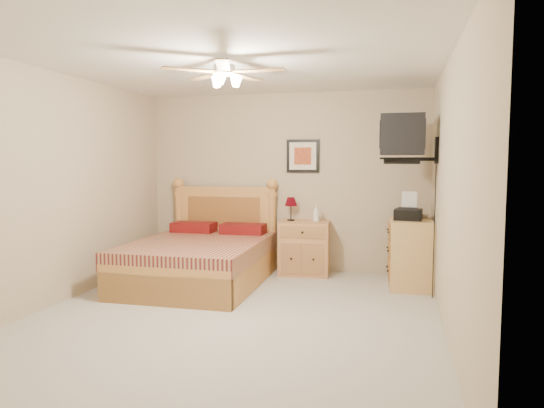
{
  "coord_description": "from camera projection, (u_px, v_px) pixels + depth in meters",
  "views": [
    {
      "loc": [
        1.55,
        -4.47,
        1.54
      ],
      "look_at": [
        0.17,
        0.9,
        1.06
      ],
      "focal_mm": 32.0,
      "sensor_mm": 36.0,
      "label": 1
    }
  ],
  "objects": [
    {
      "name": "wall_tv",
      "position": [
        416.0,
        138.0,
        5.53
      ],
      "size": [
        0.56,
        0.46,
        0.58
      ],
      "primitive_type": null,
      "color": "black",
      "rests_on": "wall_right"
    },
    {
      "name": "nightstand",
      "position": [
        304.0,
        248.0,
        6.65
      ],
      "size": [
        0.71,
        0.55,
        0.73
      ],
      "primitive_type": "cube",
      "rotation": [
        0.0,
        0.0,
        0.08
      ],
      "color": "tan",
      "rests_on": "ground"
    },
    {
      "name": "floor",
      "position": [
        233.0,
        317.0,
        4.83
      ],
      "size": [
        4.5,
        4.5,
        0.0
      ],
      "primitive_type": "plane",
      "color": "#ACA69C",
      "rests_on": "ground"
    },
    {
      "name": "framed_picture",
      "position": [
        303.0,
        156.0,
        6.77
      ],
      "size": [
        0.46,
        0.04,
        0.46
      ],
      "primitive_type": "cube",
      "color": "black",
      "rests_on": "wall_back"
    },
    {
      "name": "wall_left",
      "position": [
        57.0,
        189.0,
        5.22
      ],
      "size": [
        0.04,
        4.5,
        2.5
      ],
      "primitive_type": "cube",
      "color": "tan",
      "rests_on": "ground"
    },
    {
      "name": "bed",
      "position": [
        198.0,
        233.0,
        6.06
      ],
      "size": [
        1.58,
        2.05,
        1.31
      ],
      "primitive_type": null,
      "rotation": [
        0.0,
        0.0,
        0.02
      ],
      "color": "#C0873E",
      "rests_on": "ground"
    },
    {
      "name": "fax_machine",
      "position": [
        408.0,
        206.0,
        5.85
      ],
      "size": [
        0.35,
        0.37,
        0.34
      ],
      "primitive_type": null,
      "rotation": [
        0.0,
        0.0,
        -0.1
      ],
      "color": "black",
      "rests_on": "dresser"
    },
    {
      "name": "magazine_lower",
      "position": [
        411.0,
        216.0,
        6.12
      ],
      "size": [
        0.24,
        0.28,
        0.02
      ],
      "primitive_type": "imported",
      "rotation": [
        0.0,
        0.0,
        0.26
      ],
      "color": "beige",
      "rests_on": "dresser"
    },
    {
      "name": "wall_front",
      "position": [
        92.0,
        217.0,
        2.55
      ],
      "size": [
        4.0,
        0.04,
        2.5
      ],
      "primitive_type": "cube",
      "color": "tan",
      "rests_on": "ground"
    },
    {
      "name": "ceiling_fan",
      "position": [
        224.0,
        72.0,
        4.43
      ],
      "size": [
        1.14,
        1.14,
        0.28
      ],
      "primitive_type": null,
      "color": "white",
      "rests_on": "ceiling"
    },
    {
      "name": "wall_right",
      "position": [
        450.0,
        195.0,
        4.22
      ],
      "size": [
        0.04,
        4.5,
        2.5
      ],
      "primitive_type": "cube",
      "color": "tan",
      "rests_on": "ground"
    },
    {
      "name": "wall_back",
      "position": [
        284.0,
        182.0,
        6.89
      ],
      "size": [
        4.0,
        0.04,
        2.5
      ],
      "primitive_type": "cube",
      "color": "tan",
      "rests_on": "ground"
    },
    {
      "name": "lotion_bottle",
      "position": [
        316.0,
        213.0,
        6.58
      ],
      "size": [
        0.1,
        0.1,
        0.23
      ],
      "primitive_type": "imported",
      "rotation": [
        0.0,
        0.0,
        0.18
      ],
      "color": "white",
      "rests_on": "nightstand"
    },
    {
      "name": "table_lamp",
      "position": [
        291.0,
        209.0,
        6.72
      ],
      "size": [
        0.18,
        0.18,
        0.32
      ],
      "primitive_type": null,
      "rotation": [
        0.0,
        0.0,
        0.05
      ],
      "color": "#59040F",
      "rests_on": "nightstand"
    },
    {
      "name": "dresser",
      "position": [
        410.0,
        253.0,
        5.94
      ],
      "size": [
        0.53,
        0.74,
        0.84
      ],
      "primitive_type": "cube",
      "rotation": [
        0.0,
        0.0,
        0.05
      ],
      "color": "tan",
      "rests_on": "ground"
    },
    {
      "name": "ceiling",
      "position": [
        232.0,
        61.0,
        4.61
      ],
      "size": [
        4.0,
        4.5,
        0.04
      ],
      "primitive_type": "cube",
      "color": "white",
      "rests_on": "ground"
    },
    {
      "name": "magazine_upper",
      "position": [
        411.0,
        215.0,
        6.14
      ],
      "size": [
        0.28,
        0.31,
        0.02
      ],
      "primitive_type": "imported",
      "rotation": [
        0.0,
        0.0,
        0.45
      ],
      "color": "gray",
      "rests_on": "magazine_lower"
    }
  ]
}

